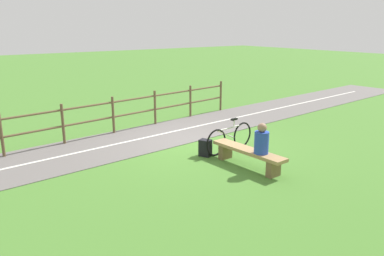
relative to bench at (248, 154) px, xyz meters
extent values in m
plane|color=#477A2D|center=(2.28, -0.13, -0.32)|extent=(80.00, 80.00, 0.00)
cube|color=#66605E|center=(3.36, 3.87, -0.31)|extent=(5.13, 36.09, 0.02)
cube|color=silver|center=(3.36, 3.87, -0.30)|extent=(2.40, 31.92, 0.00)
cube|color=#A88456|center=(0.00, 0.00, 0.09)|extent=(2.09, 0.50, 0.08)
cube|color=brown|center=(-0.78, -0.04, -0.14)|extent=(0.18, 0.36, 0.37)
cube|color=brown|center=(0.78, 0.04, -0.14)|extent=(0.18, 0.36, 0.37)
cylinder|color=#2847B7|center=(-0.39, -0.02, 0.39)|extent=(0.35, 0.35, 0.52)
sphere|color=#9E755B|center=(-0.39, -0.02, 0.74)|extent=(0.22, 0.22, 0.22)
torus|color=black|center=(1.08, 0.10, 0.04)|extent=(0.13, 0.72, 0.72)
torus|color=black|center=(1.21, -0.96, 0.04)|extent=(0.13, 0.72, 0.72)
cylinder|color=silver|center=(1.15, -0.43, 0.34)|extent=(0.14, 0.90, 0.04)
cylinder|color=silver|center=(1.13, -0.27, 0.19)|extent=(0.11, 0.65, 0.34)
cylinder|color=silver|center=(1.17, -0.59, 0.44)|extent=(0.03, 0.03, 0.20)
cube|color=black|center=(1.17, -0.59, 0.55)|extent=(0.10, 0.21, 0.05)
cube|color=black|center=(1.23, 0.34, -0.10)|extent=(0.36, 0.32, 0.44)
cube|color=black|center=(1.28, 0.22, -0.17)|extent=(0.21, 0.12, 0.20)
cylinder|color=brown|center=(5.25, -3.60, 0.27)|extent=(0.08, 0.08, 1.18)
cylinder|color=brown|center=(5.05, -1.96, 0.27)|extent=(0.08, 0.08, 1.18)
cylinder|color=brown|center=(4.86, -0.31, 0.27)|extent=(0.08, 0.08, 1.18)
cylinder|color=brown|center=(4.66, 1.33, 0.27)|extent=(0.08, 0.08, 1.18)
cylinder|color=brown|center=(4.47, 2.97, 0.27)|extent=(0.08, 0.08, 1.18)
cylinder|color=brown|center=(4.27, 4.62, 0.27)|extent=(0.08, 0.08, 1.18)
cylinder|color=brown|center=(4.37, 3.80, 0.68)|extent=(1.81, 14.80, 0.06)
cylinder|color=brown|center=(4.37, 3.80, 0.21)|extent=(1.81, 14.80, 0.06)
camera|label=1|loc=(-6.18, 6.21, 2.99)|focal=35.55mm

